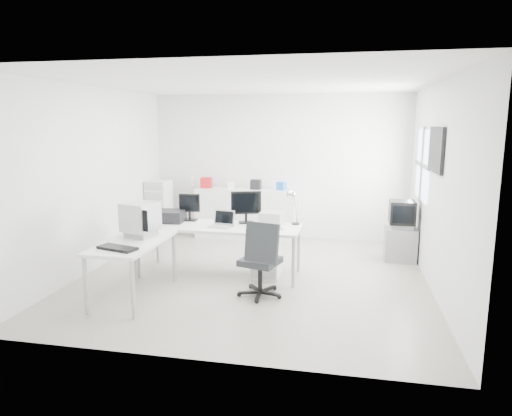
% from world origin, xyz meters
% --- Properties ---
extents(floor, '(5.00, 5.00, 0.01)m').
position_xyz_m(floor, '(0.00, 0.00, 0.00)').
color(floor, beige).
rests_on(floor, ground).
extents(ceiling, '(5.00, 5.00, 0.01)m').
position_xyz_m(ceiling, '(0.00, 0.00, 2.80)').
color(ceiling, white).
rests_on(ceiling, back_wall).
extents(back_wall, '(5.00, 0.02, 2.80)m').
position_xyz_m(back_wall, '(0.00, 2.50, 1.40)').
color(back_wall, silver).
rests_on(back_wall, floor).
extents(left_wall, '(0.02, 5.00, 2.80)m').
position_xyz_m(left_wall, '(-2.50, 0.00, 1.40)').
color(left_wall, silver).
rests_on(left_wall, floor).
extents(right_wall, '(0.02, 5.00, 2.80)m').
position_xyz_m(right_wall, '(2.50, 0.00, 1.40)').
color(right_wall, silver).
rests_on(right_wall, floor).
extents(window, '(0.02, 1.20, 1.10)m').
position_xyz_m(window, '(2.48, 1.20, 1.60)').
color(window, white).
rests_on(window, right_wall).
extents(wall_picture, '(0.04, 0.90, 0.60)m').
position_xyz_m(wall_picture, '(2.47, 0.10, 1.90)').
color(wall_picture, black).
rests_on(wall_picture, right_wall).
extents(main_desk, '(2.40, 0.80, 0.75)m').
position_xyz_m(main_desk, '(-0.52, 0.02, 0.38)').
color(main_desk, white).
rests_on(main_desk, floor).
extents(side_desk, '(0.70, 1.40, 0.75)m').
position_xyz_m(side_desk, '(-1.37, -1.08, 0.38)').
color(side_desk, white).
rests_on(side_desk, floor).
extents(drawer_pedestal, '(0.40, 0.50, 0.60)m').
position_xyz_m(drawer_pedestal, '(0.18, 0.07, 0.30)').
color(drawer_pedestal, white).
rests_on(drawer_pedestal, floor).
extents(inkjet_printer, '(0.52, 0.41, 0.18)m').
position_xyz_m(inkjet_printer, '(-1.37, 0.12, 0.84)').
color(inkjet_printer, black).
rests_on(inkjet_printer, main_desk).
extents(lcd_monitor_small, '(0.34, 0.21, 0.41)m').
position_xyz_m(lcd_monitor_small, '(-1.07, 0.27, 0.96)').
color(lcd_monitor_small, black).
rests_on(lcd_monitor_small, main_desk).
extents(lcd_monitor_large, '(0.49, 0.31, 0.48)m').
position_xyz_m(lcd_monitor_large, '(-0.17, 0.27, 0.99)').
color(lcd_monitor_large, black).
rests_on(lcd_monitor_large, main_desk).
extents(laptop, '(0.40, 0.41, 0.23)m').
position_xyz_m(laptop, '(-0.47, -0.08, 0.86)').
color(laptop, '#B7B7BA').
rests_on(laptop, main_desk).
extents(white_keyboard, '(0.46, 0.27, 0.02)m').
position_xyz_m(white_keyboard, '(0.13, -0.13, 0.76)').
color(white_keyboard, white).
rests_on(white_keyboard, main_desk).
extents(white_mouse, '(0.06, 0.06, 0.06)m').
position_xyz_m(white_mouse, '(0.43, -0.08, 0.78)').
color(white_mouse, white).
rests_on(white_mouse, main_desk).
extents(laser_printer, '(0.36, 0.32, 0.19)m').
position_xyz_m(laser_printer, '(0.23, 0.24, 0.85)').
color(laser_printer, '#A0A0A0').
rests_on(laser_printer, main_desk).
extents(desk_lamp, '(0.19, 0.19, 0.47)m').
position_xyz_m(desk_lamp, '(0.58, 0.32, 0.98)').
color(desk_lamp, silver).
rests_on(desk_lamp, main_desk).
extents(crt_monitor, '(0.55, 0.55, 0.51)m').
position_xyz_m(crt_monitor, '(-1.37, -0.83, 1.01)').
color(crt_monitor, '#B7B7BA').
rests_on(crt_monitor, side_desk).
extents(black_keyboard, '(0.53, 0.33, 0.03)m').
position_xyz_m(black_keyboard, '(-1.37, -1.48, 0.77)').
color(black_keyboard, black).
rests_on(black_keyboard, side_desk).
extents(office_chair, '(0.74, 0.74, 1.04)m').
position_xyz_m(office_chair, '(0.24, -0.74, 0.52)').
color(office_chair, '#2A2C30').
rests_on(office_chair, floor).
extents(tv_cabinet, '(0.50, 0.41, 0.55)m').
position_xyz_m(tv_cabinet, '(2.22, 1.26, 0.27)').
color(tv_cabinet, slate).
rests_on(tv_cabinet, floor).
extents(crt_tv, '(0.50, 0.48, 0.45)m').
position_xyz_m(crt_tv, '(2.22, 1.26, 0.77)').
color(crt_tv, black).
rests_on(crt_tv, tv_cabinet).
extents(sideboard, '(1.97, 0.49, 0.98)m').
position_xyz_m(sideboard, '(-0.61, 2.24, 0.49)').
color(sideboard, white).
rests_on(sideboard, floor).
extents(clutter_box_a, '(0.22, 0.20, 0.20)m').
position_xyz_m(clutter_box_a, '(-1.41, 2.24, 1.09)').
color(clutter_box_a, '#B0191C').
rests_on(clutter_box_a, sideboard).
extents(clutter_box_b, '(0.17, 0.16, 0.14)m').
position_xyz_m(clutter_box_b, '(-0.91, 2.24, 1.05)').
color(clutter_box_b, white).
rests_on(clutter_box_b, sideboard).
extents(clutter_box_c, '(0.20, 0.18, 0.19)m').
position_xyz_m(clutter_box_c, '(-0.41, 2.24, 1.08)').
color(clutter_box_c, black).
rests_on(clutter_box_c, sideboard).
extents(clutter_box_d, '(0.19, 0.18, 0.15)m').
position_xyz_m(clutter_box_d, '(0.09, 2.24, 1.06)').
color(clutter_box_d, blue).
rests_on(clutter_box_d, sideboard).
extents(clutter_bottle, '(0.07, 0.07, 0.22)m').
position_xyz_m(clutter_bottle, '(-1.71, 2.28, 1.09)').
color(clutter_bottle, white).
rests_on(clutter_bottle, sideboard).
extents(filing_cabinet, '(0.40, 0.48, 1.14)m').
position_xyz_m(filing_cabinet, '(-2.28, 1.91, 0.57)').
color(filing_cabinet, white).
rests_on(filing_cabinet, floor).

